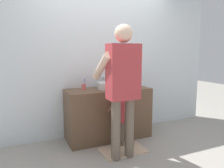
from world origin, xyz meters
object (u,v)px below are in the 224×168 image
soap_bottle (127,83)px  child_toddler (119,115)px  adult_parent (123,80)px  toothbrush_cup (84,87)px

soap_bottle → child_toddler: 0.71m
adult_parent → child_toddler: bearing=71.9°
toothbrush_cup → soap_bottle: toothbrush_cup is taller
toothbrush_cup → child_toddler: bearing=-51.2°
soap_bottle → child_toddler: soap_bottle is taller
toothbrush_cup → soap_bottle: bearing=-1.2°
soap_bottle → adult_parent: 0.91m
soap_bottle → child_toddler: bearing=-129.2°
adult_parent → toothbrush_cup: bearing=110.2°
soap_bottle → adult_parent: (-0.47, -0.76, 0.16)m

